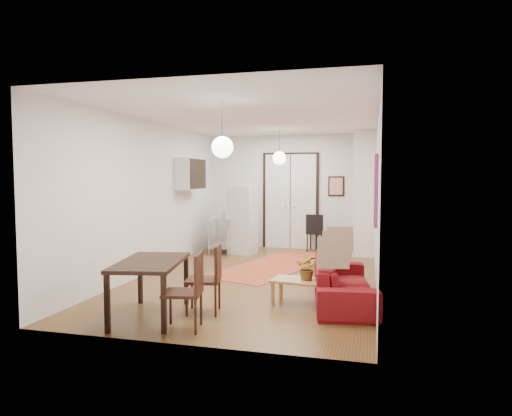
% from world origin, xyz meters
% --- Properties ---
extents(floor, '(7.00, 7.00, 0.00)m').
position_xyz_m(floor, '(0.00, 0.00, 0.00)').
color(floor, brown).
rests_on(floor, ground).
extents(ceiling, '(4.20, 7.00, 0.02)m').
position_xyz_m(ceiling, '(0.00, 0.00, 2.90)').
color(ceiling, white).
rests_on(ceiling, wall_back).
extents(wall_back, '(4.20, 0.02, 2.90)m').
position_xyz_m(wall_back, '(0.00, 3.50, 1.45)').
color(wall_back, silver).
rests_on(wall_back, floor).
extents(wall_front, '(4.20, 0.02, 2.90)m').
position_xyz_m(wall_front, '(0.00, -3.50, 1.45)').
color(wall_front, silver).
rests_on(wall_front, floor).
extents(wall_left, '(0.02, 7.00, 2.90)m').
position_xyz_m(wall_left, '(-2.10, 0.00, 1.45)').
color(wall_left, silver).
rests_on(wall_left, floor).
extents(wall_right, '(0.02, 7.00, 2.90)m').
position_xyz_m(wall_right, '(2.10, 0.00, 1.45)').
color(wall_right, silver).
rests_on(wall_right, floor).
extents(double_doors, '(1.44, 0.06, 2.50)m').
position_xyz_m(double_doors, '(0.00, 3.46, 1.20)').
color(double_doors, white).
rests_on(double_doors, wall_back).
extents(stub_partition, '(0.50, 0.10, 2.90)m').
position_xyz_m(stub_partition, '(1.85, 2.55, 1.45)').
color(stub_partition, silver).
rests_on(stub_partition, floor).
extents(wall_cabinet, '(0.35, 1.00, 0.70)m').
position_xyz_m(wall_cabinet, '(-1.92, 1.50, 1.90)').
color(wall_cabinet, silver).
rests_on(wall_cabinet, wall_left).
extents(painting_popart, '(0.05, 1.00, 1.00)m').
position_xyz_m(painting_popart, '(2.08, -1.25, 1.65)').
color(painting_popart, red).
rests_on(painting_popart, wall_right).
extents(painting_abstract, '(0.05, 0.50, 0.60)m').
position_xyz_m(painting_abstract, '(2.08, 0.80, 1.80)').
color(painting_abstract, beige).
rests_on(painting_abstract, wall_right).
extents(poster_back, '(0.40, 0.03, 0.50)m').
position_xyz_m(poster_back, '(1.15, 3.47, 1.60)').
color(poster_back, red).
rests_on(poster_back, wall_back).
extents(print_left, '(0.03, 0.44, 0.54)m').
position_xyz_m(print_left, '(-2.07, 2.00, 1.95)').
color(print_left, olive).
rests_on(print_left, wall_left).
extents(pendant_back, '(0.30, 0.30, 0.80)m').
position_xyz_m(pendant_back, '(0.00, 2.00, 2.25)').
color(pendant_back, white).
rests_on(pendant_back, ceiling).
extents(pendant_front, '(0.30, 0.30, 0.80)m').
position_xyz_m(pendant_front, '(0.00, -2.00, 2.25)').
color(pendant_front, white).
rests_on(pendant_front, ceiling).
extents(kilim_rug, '(2.34, 3.77, 0.01)m').
position_xyz_m(kilim_rug, '(0.12, 1.15, 0.00)').
color(kilim_rug, '#BA502E').
rests_on(kilim_rug, floor).
extents(sofa, '(1.08, 2.15, 0.60)m').
position_xyz_m(sofa, '(1.64, -1.37, 0.30)').
color(sofa, maroon).
rests_on(sofa, floor).
extents(coffee_table, '(0.87, 0.56, 0.36)m').
position_xyz_m(coffee_table, '(1.05, -1.62, 0.32)').
color(coffee_table, tan).
rests_on(coffee_table, floor).
extents(potted_plant, '(0.35, 0.32, 0.35)m').
position_xyz_m(potted_plant, '(1.15, -1.62, 0.54)').
color(potted_plant, '#3A6D31').
rests_on(potted_plant, coffee_table).
extents(kitchen_counter, '(0.69, 1.16, 0.84)m').
position_xyz_m(kitchen_counter, '(-1.49, 2.46, 0.53)').
color(kitchen_counter, silver).
rests_on(kitchen_counter, floor).
extents(bowl, '(0.24, 0.24, 0.05)m').
position_xyz_m(bowl, '(-1.49, 2.16, 0.86)').
color(bowl, silver).
rests_on(bowl, kitchen_counter).
extents(soap_bottle, '(0.10, 0.10, 0.17)m').
position_xyz_m(soap_bottle, '(-1.54, 2.71, 0.93)').
color(soap_bottle, '#5188B0').
rests_on(soap_bottle, kitchen_counter).
extents(fridge, '(0.65, 0.65, 1.62)m').
position_xyz_m(fridge, '(-0.96, 2.37, 0.81)').
color(fridge, silver).
rests_on(fridge, floor).
extents(dining_table, '(1.02, 1.48, 0.75)m').
position_xyz_m(dining_table, '(-0.77, -2.68, 0.67)').
color(dining_table, black).
rests_on(dining_table, floor).
extents(dining_chair_near, '(0.52, 0.67, 0.93)m').
position_xyz_m(dining_chair_near, '(-0.17, -2.24, 0.54)').
color(dining_chair_near, '#371B11').
rests_on(dining_chair_near, floor).
extents(dining_chair_far, '(0.52, 0.67, 0.93)m').
position_xyz_m(dining_chair_far, '(-0.17, -2.94, 0.54)').
color(dining_chair_far, '#371B11').
rests_on(dining_chair_far, floor).
extents(black_side_chair, '(0.46, 0.46, 0.92)m').
position_xyz_m(black_side_chair, '(0.70, 3.24, 0.54)').
color(black_side_chair, black).
rests_on(black_side_chair, floor).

